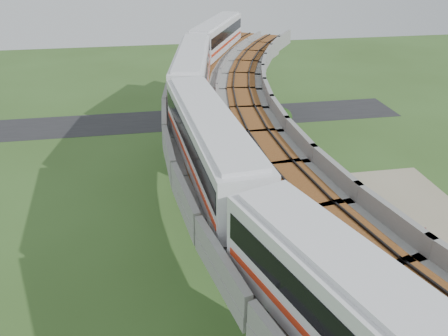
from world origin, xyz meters
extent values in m
plane|color=#355221|center=(0.00, 0.00, 0.00)|extent=(160.00, 160.00, 0.00)
cube|color=gray|center=(14.00, -2.00, 0.02)|extent=(18.00, 26.00, 0.04)
cube|color=#232326|center=(0.00, 30.00, 0.01)|extent=(60.00, 8.00, 0.03)
cube|color=#99968E|center=(9.12, 31.80, 4.20)|extent=(2.86, 2.93, 8.40)
cube|color=#99968E|center=(9.12, 31.80, 9.00)|extent=(7.21, 5.74, 1.20)
cube|color=#99968E|center=(0.91, 10.42, 4.20)|extent=(2.35, 2.51, 8.40)
cube|color=#99968E|center=(0.91, 10.42, 9.00)|extent=(7.31, 3.58, 1.20)
cube|color=#99968E|center=(0.91, -10.42, 4.20)|extent=(2.35, 2.51, 8.40)
cube|color=#99968E|center=(0.91, -10.42, 9.00)|extent=(7.31, 3.58, 1.20)
cube|color=gray|center=(6.19, 26.54, 10.00)|extent=(16.42, 20.91, 0.80)
cube|color=gray|center=(2.33, 28.44, 10.90)|extent=(8.66, 17.08, 1.00)
cube|color=gray|center=(10.04, 24.64, 10.90)|extent=(8.66, 17.08, 1.00)
cube|color=brown|center=(4.21, 27.51, 10.46)|extent=(10.68, 18.08, 0.12)
cube|color=black|center=(4.21, 27.51, 10.58)|extent=(9.69, 17.59, 0.12)
cube|color=brown|center=(8.16, 25.56, 10.46)|extent=(10.68, 18.08, 0.12)
cube|color=black|center=(8.16, 25.56, 10.58)|extent=(9.69, 17.59, 0.12)
cube|color=gray|center=(0.70, 9.13, 10.00)|extent=(11.77, 20.03, 0.80)
cube|color=gray|center=(-3.55, 9.78, 10.90)|extent=(3.22, 18.71, 1.00)
cube|color=gray|center=(4.95, 8.47, 10.90)|extent=(3.22, 18.71, 1.00)
cube|color=brown|center=(-1.48, 9.46, 10.46)|extent=(5.44, 19.05, 0.12)
cube|color=black|center=(-1.48, 9.46, 10.58)|extent=(4.35, 18.88, 0.12)
cube|color=brown|center=(2.87, 8.79, 10.46)|extent=(5.44, 19.05, 0.12)
cube|color=black|center=(2.87, 8.79, 10.58)|extent=(4.35, 18.88, 0.12)
cube|color=gray|center=(0.70, -9.13, 10.00)|extent=(11.77, 20.03, 0.80)
cube|color=gray|center=(-3.55, -9.78, 10.90)|extent=(3.22, 18.71, 1.00)
cube|color=gray|center=(4.95, -8.47, 10.90)|extent=(3.22, 18.71, 1.00)
cube|color=brown|center=(-1.48, -9.46, 10.46)|extent=(5.44, 19.05, 0.12)
cube|color=black|center=(-1.48, -9.46, 10.58)|extent=(4.35, 18.88, 0.12)
cube|color=brown|center=(2.87, -8.79, 10.46)|extent=(5.44, 19.05, 0.12)
cube|color=black|center=(2.87, -8.79, 10.58)|extent=(4.35, 18.88, 0.12)
cube|color=silver|center=(1.24, -20.41, 13.94)|extent=(6.72, 14.17, 0.22)
cube|color=silver|center=(-1.98, -5.19, 12.24)|extent=(3.94, 15.17, 3.20)
cube|color=silver|center=(-1.98, -5.19, 13.94)|extent=(3.34, 14.38, 0.22)
cube|color=black|center=(-1.98, -5.19, 12.69)|extent=(3.95, 14.58, 1.15)
cube|color=red|center=(-1.98, -5.19, 11.49)|extent=(3.95, 14.58, 0.30)
cube|color=black|center=(-1.98, -5.19, 10.78)|extent=(2.96, 12.86, 0.28)
cube|color=silver|center=(-1.33, 10.35, 12.24)|extent=(5.16, 15.24, 3.20)
cube|color=silver|center=(-1.33, 10.35, 13.94)|extent=(4.50, 14.41, 0.22)
cube|color=black|center=(-1.33, 10.35, 12.69)|extent=(5.12, 14.66, 1.15)
cube|color=red|center=(-1.33, 10.35, 11.49)|extent=(5.12, 14.66, 0.30)
cube|color=black|center=(-1.33, 10.35, 10.78)|extent=(4.00, 12.89, 0.28)
cube|color=silver|center=(3.16, 25.25, 12.24)|extent=(8.56, 14.80, 3.20)
cube|color=silver|center=(3.16, 25.25, 13.94)|extent=(7.76, 13.90, 0.22)
cube|color=black|center=(3.16, 25.25, 12.69)|extent=(8.37, 14.28, 1.15)
cube|color=red|center=(3.16, 25.25, 11.49)|extent=(8.37, 14.28, 0.30)
cube|color=black|center=(3.16, 25.25, 10.78)|extent=(6.91, 12.42, 0.28)
cylinder|color=#2D382D|center=(12.25, 19.29, 0.75)|extent=(0.08, 0.08, 1.50)
cube|color=#2D382D|center=(11.38, 16.98, 0.75)|extent=(1.69, 4.77, 1.40)
cylinder|color=#2D382D|center=(10.62, 14.63, 0.75)|extent=(0.08, 0.08, 1.50)
cube|color=#2D382D|center=(9.98, 12.24, 0.75)|extent=(1.23, 4.91, 1.40)
cylinder|color=#2D382D|center=(9.45, 9.83, 0.75)|extent=(0.08, 0.08, 1.50)
cube|color=#2D382D|center=(9.03, 7.39, 0.75)|extent=(0.75, 4.99, 1.40)
cylinder|color=#2D382D|center=(8.74, 4.94, 0.75)|extent=(0.08, 0.08, 1.50)
cube|color=#2D382D|center=(8.56, 2.47, 0.75)|extent=(0.27, 5.04, 1.40)
cylinder|color=#2D382D|center=(8.50, 0.00, 0.75)|extent=(0.08, 0.08, 1.50)
cube|color=#2D382D|center=(8.56, -2.47, 0.75)|extent=(0.27, 5.04, 1.40)
cylinder|color=#2D382D|center=(8.74, -4.94, 0.75)|extent=(0.08, 0.08, 1.50)
cube|color=#2D382D|center=(9.03, -7.39, 0.75)|extent=(0.75, 4.99, 1.40)
cylinder|color=#2D382D|center=(9.45, -9.83, 0.75)|extent=(0.08, 0.08, 1.50)
cylinder|color=#382314|center=(10.63, 21.80, 0.88)|extent=(0.18, 0.18, 1.75)
ellipsoid|color=#183410|center=(10.63, 21.80, 2.65)|extent=(2.99, 2.99, 2.54)
cylinder|color=#382314|center=(8.65, 13.67, 0.52)|extent=(0.18, 0.18, 1.03)
ellipsoid|color=#183410|center=(8.65, 13.67, 1.92)|extent=(2.95, 2.95, 2.51)
cylinder|color=#382314|center=(7.47, 7.06, 0.60)|extent=(0.18, 0.18, 1.20)
ellipsoid|color=#183410|center=(7.47, 7.06, 2.02)|extent=(2.73, 2.73, 2.32)
cylinder|color=#382314|center=(7.00, 0.10, 0.55)|extent=(0.18, 0.18, 1.10)
ellipsoid|color=#183410|center=(7.00, 0.10, 1.64)|extent=(1.83, 1.83, 1.55)
cylinder|color=#382314|center=(8.23, -10.55, 0.81)|extent=(0.18, 0.18, 1.63)
ellipsoid|color=#183410|center=(8.23, -10.55, 2.33)|extent=(2.34, 2.34, 1.99)
imported|color=#970E0E|center=(15.26, -2.10, 0.69)|extent=(3.29, 4.08, 1.31)
imported|color=black|center=(13.51, 2.83, 0.69)|extent=(4.80, 3.16, 1.29)
camera|label=1|loc=(-4.98, -27.67, 22.47)|focal=35.00mm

